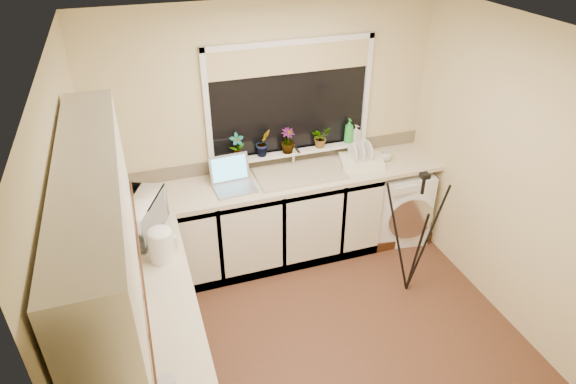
% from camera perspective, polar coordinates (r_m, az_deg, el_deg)
% --- Properties ---
extents(floor, '(3.20, 3.20, 0.00)m').
position_cam_1_polar(floor, '(4.28, 4.22, -16.70)').
color(floor, brown).
rests_on(floor, ground).
extents(ceiling, '(3.20, 3.20, 0.00)m').
position_cam_1_polar(ceiling, '(2.96, 6.11, 16.90)').
color(ceiling, white).
rests_on(ceiling, ground).
extents(wall_back, '(3.20, 0.00, 3.20)m').
position_cam_1_polar(wall_back, '(4.71, -2.17, 6.77)').
color(wall_back, beige).
rests_on(wall_back, ground).
extents(wall_left, '(0.00, 3.00, 3.00)m').
position_cam_1_polar(wall_left, '(3.29, -21.91, -7.88)').
color(wall_left, beige).
rests_on(wall_left, ground).
extents(wall_right, '(0.00, 3.00, 3.00)m').
position_cam_1_polar(wall_right, '(4.30, 25.04, 1.07)').
color(wall_right, beige).
rests_on(wall_right, ground).
extents(base_cabinet_back, '(2.55, 0.60, 0.86)m').
position_cam_1_polar(base_cabinet_back, '(4.78, -4.68, -3.91)').
color(base_cabinet_back, silver).
rests_on(base_cabinet_back, floor).
extents(base_cabinet_left, '(0.54, 2.40, 0.86)m').
position_cam_1_polar(base_cabinet_left, '(3.59, -14.31, -19.97)').
color(base_cabinet_left, silver).
rests_on(base_cabinet_left, floor).
extents(worktop_back, '(3.20, 0.60, 0.04)m').
position_cam_1_polar(worktop_back, '(4.61, -1.01, 1.39)').
color(worktop_back, beige).
rests_on(worktop_back, base_cabinet_back).
extents(worktop_left, '(0.60, 2.40, 0.04)m').
position_cam_1_polar(worktop_left, '(3.26, -15.36, -14.98)').
color(worktop_left, beige).
rests_on(worktop_left, base_cabinet_left).
extents(upper_cabinet, '(0.28, 1.90, 0.70)m').
position_cam_1_polar(upper_cabinet, '(2.58, -20.96, -3.44)').
color(upper_cabinet, silver).
rests_on(upper_cabinet, wall_left).
extents(splashback_left, '(0.02, 2.40, 0.45)m').
position_cam_1_polar(splashback_left, '(3.12, -21.36, -12.63)').
color(splashback_left, beige).
rests_on(splashback_left, wall_left).
extents(splashback_back, '(3.20, 0.02, 0.14)m').
position_cam_1_polar(splashback_back, '(4.81, -2.06, 3.95)').
color(splashback_back, beige).
rests_on(splashback_back, wall_back).
extents(window_glass, '(1.50, 0.02, 1.00)m').
position_cam_1_polar(window_glass, '(4.62, 0.22, 10.69)').
color(window_glass, black).
rests_on(window_glass, wall_back).
extents(window_blind, '(1.50, 0.02, 0.25)m').
position_cam_1_polar(window_blind, '(4.48, 0.34, 15.08)').
color(window_blind, tan).
rests_on(window_blind, wall_back).
extents(windowsill, '(1.60, 0.14, 0.03)m').
position_cam_1_polar(windowsill, '(4.78, 0.42, 4.69)').
color(windowsill, white).
rests_on(windowsill, wall_back).
extents(sink, '(0.82, 0.46, 0.03)m').
position_cam_1_polar(sink, '(4.65, 1.34, 2.14)').
color(sink, tan).
rests_on(sink, worktop_back).
extents(faucet, '(0.03, 0.03, 0.24)m').
position_cam_1_polar(faucet, '(4.75, 0.62, 4.27)').
color(faucet, silver).
rests_on(faucet, worktop_back).
extents(washing_machine, '(0.64, 0.62, 0.80)m').
position_cam_1_polar(washing_machine, '(5.30, 12.43, -1.18)').
color(washing_machine, white).
rests_on(washing_machine, floor).
extents(laptop, '(0.38, 0.35, 0.27)m').
position_cam_1_polar(laptop, '(4.47, -6.45, 1.48)').
color(laptop, '#98989F').
rests_on(laptop, worktop_back).
extents(kettle, '(0.18, 0.18, 0.24)m').
position_cam_1_polar(kettle, '(3.66, -14.45, -6.07)').
color(kettle, white).
rests_on(kettle, worktop_left).
extents(dish_rack, '(0.48, 0.40, 0.06)m').
position_cam_1_polar(dish_rack, '(4.89, 8.49, 3.57)').
color(dish_rack, '#EDE8CD').
rests_on(dish_rack, worktop_back).
extents(tripod, '(0.70, 0.70, 1.24)m').
position_cam_1_polar(tripod, '(4.46, 14.47, -4.87)').
color(tripod, black).
rests_on(tripod, floor).
extents(steel_jar, '(0.09, 0.09, 0.12)m').
position_cam_1_polar(steel_jar, '(3.31, -16.75, -12.43)').
color(steel_jar, silver).
rests_on(steel_jar, worktop_left).
extents(microwave, '(0.55, 0.63, 0.30)m').
position_cam_1_polar(microwave, '(3.97, -17.35, -2.74)').
color(microwave, silver).
rests_on(microwave, worktop_left).
extents(plant_a, '(0.15, 0.11, 0.26)m').
position_cam_1_polar(plant_a, '(4.58, -5.87, 5.23)').
color(plant_a, '#999999').
rests_on(plant_a, windowsill).
extents(plant_b, '(0.17, 0.14, 0.26)m').
position_cam_1_polar(plant_b, '(4.63, -2.89, 5.73)').
color(plant_b, '#999999').
rests_on(plant_b, windowsill).
extents(plant_c, '(0.16, 0.16, 0.24)m').
position_cam_1_polar(plant_c, '(4.69, -0.04, 5.95)').
color(plant_c, '#999999').
rests_on(plant_c, windowsill).
extents(plant_d, '(0.23, 0.22, 0.20)m').
position_cam_1_polar(plant_d, '(4.82, 3.78, 6.35)').
color(plant_d, '#999999').
rests_on(plant_d, windowsill).
extents(soap_bottle_green, '(0.10, 0.10, 0.25)m').
position_cam_1_polar(soap_bottle_green, '(4.93, 7.07, 7.06)').
color(soap_bottle_green, green).
rests_on(soap_bottle_green, windowsill).
extents(soap_bottle_clear, '(0.10, 0.10, 0.17)m').
position_cam_1_polar(soap_bottle_clear, '(4.97, 7.85, 6.76)').
color(soap_bottle_clear, '#999999').
rests_on(soap_bottle_clear, windowsill).
extents(cup_back, '(0.12, 0.12, 0.09)m').
position_cam_1_polar(cup_back, '(4.98, 11.25, 4.05)').
color(cup_back, beige).
rests_on(cup_back, worktop_back).
extents(cup_left, '(0.10, 0.10, 0.08)m').
position_cam_1_polar(cup_left, '(3.11, -16.26, -16.45)').
color(cup_left, beige).
rests_on(cup_left, worktop_left).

